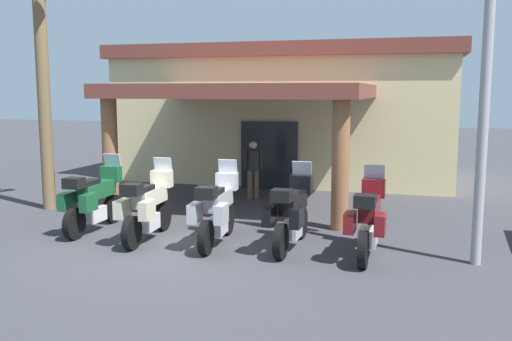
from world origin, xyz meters
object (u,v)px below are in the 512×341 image
at_px(motorcycle_green, 93,199).
at_px(motorcycle_silver, 217,210).
at_px(motorcycle_black, 291,213).
at_px(motorcycle_maroon, 369,219).
at_px(palm_tree_roadside, 40,25).
at_px(motel_building, 290,111).
at_px(motorcycle_cream, 147,206).
at_px(pedestrian, 253,166).

bearing_deg(motorcycle_green, motorcycle_silver, -95.97).
height_order(motorcycle_silver, motorcycle_black, same).
relative_size(motorcycle_silver, motorcycle_black, 1.00).
xyz_separation_m(motorcycle_maroon, palm_tree_roadside, (-8.37, 1.77, 3.95)).
distance_m(motel_building, motorcycle_black, 9.68).
bearing_deg(motorcycle_silver, motorcycle_maroon, -93.96).
distance_m(motorcycle_green, motorcycle_cream, 1.51).
height_order(motel_building, palm_tree_roadside, palm_tree_roadside).
relative_size(motorcycle_black, palm_tree_roadside, 0.34).
bearing_deg(motorcycle_maroon, motorcycle_silver, 91.34).
relative_size(motorcycle_black, pedestrian, 1.35).
relative_size(motorcycle_maroon, palm_tree_roadside, 0.34).
relative_size(motorcycle_green, motorcycle_silver, 1.00).
distance_m(motel_building, motorcycle_maroon, 10.21).
bearing_deg(pedestrian, motorcycle_silver, -23.76).
xyz_separation_m(motorcycle_cream, motorcycle_black, (2.96, 0.27, 0.00)).
height_order(motel_building, motorcycle_green, motel_building).
bearing_deg(motorcycle_maroon, motorcycle_green, 88.63).
bearing_deg(motel_building, motorcycle_green, -104.25).
relative_size(pedestrian, palm_tree_roadside, 0.25).
xyz_separation_m(motel_building, motorcycle_cream, (-0.55, -9.50, -1.61)).
xyz_separation_m(motorcycle_black, palm_tree_roadside, (-6.89, 1.70, 3.95)).
bearing_deg(motorcycle_green, pedestrian, -27.89).
bearing_deg(motorcycle_silver, palm_tree_roadside, 65.37).
xyz_separation_m(motorcycle_cream, pedestrian, (0.69, 4.84, 0.25)).
distance_m(pedestrian, palm_tree_roadside, 6.58).
distance_m(motorcycle_cream, pedestrian, 4.89).
height_order(motorcycle_black, pedestrian, pedestrian).
bearing_deg(motel_building, motorcycle_cream, -95.12).
distance_m(motorcycle_green, palm_tree_roadside, 4.94).
distance_m(motorcycle_cream, motorcycle_maroon, 4.44).
bearing_deg(pedestrian, motorcycle_cream, -41.36).
bearing_deg(motorcycle_maroon, palm_tree_roadside, 77.69).
relative_size(motel_building, motorcycle_cream, 5.28).
bearing_deg(palm_tree_roadside, motorcycle_silver, -18.94).
height_order(motel_building, motorcycle_silver, motel_building).
relative_size(motorcycle_green, motorcycle_black, 1.00).
distance_m(motorcycle_silver, palm_tree_roadside, 6.95).
relative_size(motorcycle_silver, pedestrian, 1.35).
height_order(motorcycle_green, motorcycle_maroon, same).
height_order(motorcycle_black, motorcycle_maroon, same).
bearing_deg(motorcycle_green, motel_building, -14.71).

